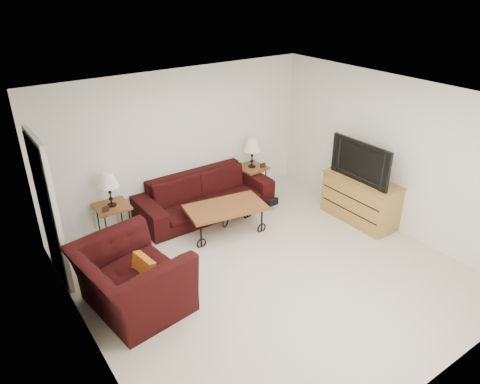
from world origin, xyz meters
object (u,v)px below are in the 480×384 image
(side_table_left, at_px, (114,221))
(armchair, at_px, (131,279))
(coffee_table, at_px, (226,219))
(backpack, at_px, (269,198))
(sofa, at_px, (205,195))
(lamp_left, at_px, (109,190))
(lamp_right, at_px, (252,153))
(television, at_px, (365,160))
(tv_stand, at_px, (360,199))
(side_table_right, at_px, (252,180))

(side_table_left, height_order, armchair, armchair)
(coffee_table, distance_m, armchair, 2.18)
(side_table_left, xyz_separation_m, backpack, (2.66, -0.70, -0.08))
(sofa, bearing_deg, lamp_left, 173.62)
(lamp_left, relative_size, lamp_right, 1.02)
(television, bearing_deg, armchair, -91.79)
(armchair, distance_m, tv_stand, 4.11)
(lamp_right, bearing_deg, tv_stand, -64.91)
(side_table_right, xyz_separation_m, television, (0.88, -1.92, 0.85))
(lamp_right, height_order, coffee_table, lamp_right)
(lamp_right, height_order, tv_stand, lamp_right)
(lamp_left, relative_size, backpack, 1.38)
(side_table_left, relative_size, coffee_table, 0.44)
(side_table_left, bearing_deg, coffee_table, -30.78)
(lamp_left, relative_size, armchair, 0.42)
(armchair, bearing_deg, television, -99.45)
(sofa, height_order, lamp_left, lamp_left)
(backpack, bearing_deg, coffee_table, -154.87)
(side_table_left, height_order, television, television)
(side_table_left, bearing_deg, sofa, -6.38)
(sofa, distance_m, lamp_right, 1.26)
(lamp_left, xyz_separation_m, backpack, (2.66, -0.70, -0.64))
(side_table_right, bearing_deg, television, -65.40)
(lamp_left, relative_size, tv_stand, 0.43)
(armchair, bearing_deg, sofa, -59.47)
(lamp_left, bearing_deg, coffee_table, -30.78)
(tv_stand, distance_m, backpack, 1.60)
(coffee_table, bearing_deg, television, -25.36)
(side_table_left, distance_m, lamp_right, 2.82)
(backpack, bearing_deg, sofa, 167.14)
(lamp_left, bearing_deg, television, -27.73)
(coffee_table, height_order, armchair, armchair)
(lamp_right, xyz_separation_m, coffee_table, (-1.22, -0.92, -0.58))
(tv_stand, distance_m, television, 0.73)
(side_table_right, distance_m, backpack, 0.71)
(lamp_right, distance_m, armchair, 3.69)
(coffee_table, relative_size, armchair, 0.95)
(side_table_right, distance_m, armchair, 3.68)
(sofa, xyz_separation_m, lamp_left, (-1.61, 0.18, 0.49))
(coffee_table, relative_size, television, 1.09)
(lamp_right, bearing_deg, lamp_left, 180.00)
(lamp_left, xyz_separation_m, tv_stand, (3.67, -1.92, -0.45))
(side_table_right, relative_size, lamp_right, 1.00)
(lamp_left, distance_m, armchair, 1.89)
(coffee_table, relative_size, backpack, 3.13)
(television, height_order, backpack, television)
(armchair, bearing_deg, tv_stand, -99.44)
(side_table_left, bearing_deg, lamp_left, 0.00)
(sofa, height_order, side_table_left, sofa)
(side_table_left, xyz_separation_m, armchair, (-0.44, -1.79, 0.15))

